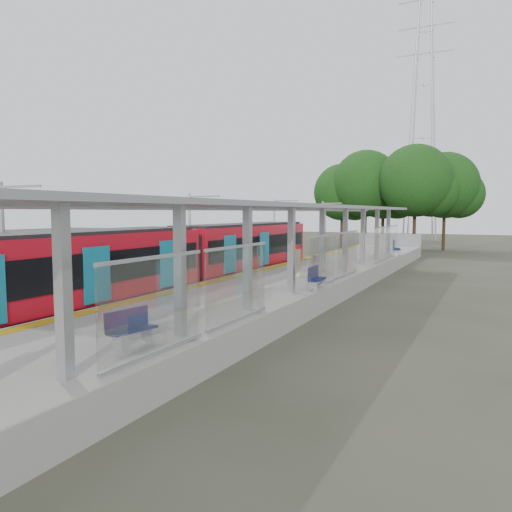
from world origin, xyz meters
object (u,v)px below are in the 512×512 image
Objects in this scene: bench_mid at (315,277)px; train at (179,258)px; info_pillar_far at (297,263)px; bench_near at (130,327)px; bench_far at (395,247)px; litter_bin at (317,264)px.

train is at bearing 176.69° from bench_mid.
train is 16.85× the size of info_pillar_far.
bench_near is at bearing -98.78° from bench_mid.
bench_far is (7.10, 18.49, -0.43)m from train.
litter_bin is (5.28, 5.50, -0.56)m from train.
train reaches higher than bench_far.
train is 7.65m from litter_bin.
train reaches higher than info_pillar_far.
bench_far is at bearing 87.08° from bench_mid.
bench_near is at bearing -60.90° from train.
train is 28.14× the size of litter_bin.
train is at bearing -123.69° from bench_far.
bench_mid is at bearing -102.65° from bench_far.
info_pillar_far is (-2.29, 3.69, 0.19)m from bench_mid.
bench_far reaches higher than bench_near.
bench_mid is (7.11, -0.04, -0.53)m from train.
bench_near is 0.85× the size of info_pillar_far.
info_pillar_far is at bearing 104.30° from bench_near.
bench_mid is at bearing -53.33° from info_pillar_far.
bench_far is 15.02m from info_pillar_far.
litter_bin is at bearing 46.16° from train.
litter_bin is (-1.81, -12.99, -0.13)m from bench_far.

